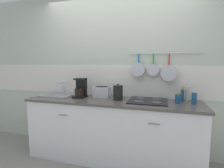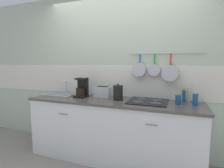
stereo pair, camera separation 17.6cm
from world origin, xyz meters
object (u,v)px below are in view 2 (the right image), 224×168
Objects in this scene: toaster at (103,92)px; kettle at (118,93)px; coffee_maker at (82,89)px; bottle_sesame_oil at (184,96)px; bottle_dish_soap at (195,99)px; bottle_hot_sauce at (189,95)px; bottle_vinegar at (178,99)px.

kettle is at bearing -21.72° from toaster.
coffee_maker reaches higher than toaster.
bottle_sesame_oil is 1.10× the size of bottle_dish_soap.
kettle and bottle_hot_sauce have the same top height.
toaster is 0.32m from kettle.
bottle_sesame_oil is at bearing 6.15° from coffee_maker.
kettle is at bearing -178.42° from bottle_vinegar.
coffee_maker is 1.63× the size of bottle_dish_soap.
bottle_hot_sauce reaches higher than bottle_dish_soap.
coffee_maker is 1.64m from bottle_dish_soap.
bottle_dish_soap is at bearing -3.55° from toaster.
kettle is 1.03m from bottle_dish_soap.
bottle_hot_sauce is at bearing 12.31° from kettle.
bottle_sesame_oil reaches higher than toaster.
bottle_sesame_oil is (0.89, 0.18, -0.02)m from kettle.
toaster is 1.50× the size of bottle_dish_soap.
toaster is at bearing 175.15° from bottle_vinegar.
kettle is at bearing -178.02° from bottle_dish_soap.
toaster is at bearing -175.84° from bottle_hot_sauce.
coffee_maker is 0.34m from toaster.
toaster is at bearing 158.28° from kettle.
kettle is at bearing -168.89° from bottle_sesame_oil.
bottle_sesame_oil is at bearing 65.09° from bottle_vinegar.
coffee_maker is 0.61m from kettle.
bottle_vinegar is 0.23m from bottle_hot_sauce.
coffee_maker reaches higher than bottle_hot_sauce.
coffee_maker reaches higher than bottle_dish_soap.
bottle_hot_sauce is at bearing 4.16° from toaster.
bottle_sesame_oil is 0.19m from bottle_dish_soap.
bottle_sesame_oil is at bearing 11.11° from kettle.
bottle_hot_sauce is at bearing 54.46° from bottle_vinegar.
bottle_dish_soap is (1.32, -0.08, -0.00)m from toaster.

